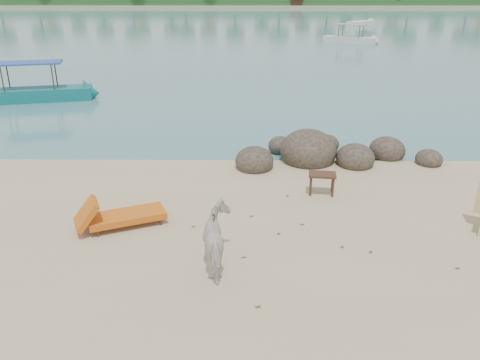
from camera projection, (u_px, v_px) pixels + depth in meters
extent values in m
plane|color=#3B7177|center=(248.00, 16.00, 92.44)|extent=(400.00, 400.00, 0.00)
cube|color=tan|center=(247.00, 3.00, 166.41)|extent=(420.00, 90.00, 1.40)
cube|color=#1E4C1E|center=(247.00, 0.00, 133.33)|extent=(420.00, 18.00, 2.40)
ellipsoid|color=#312720|center=(254.00, 162.00, 14.10)|extent=(1.16, 1.28, 0.87)
ellipsoid|color=#312720|center=(308.00, 151.00, 14.69)|extent=(1.76, 1.94, 1.32)
ellipsoid|color=#312720|center=(355.00, 159.00, 14.35)|extent=(1.17, 1.29, 0.88)
ellipsoid|color=#312720|center=(387.00, 151.00, 15.08)|extent=(1.13, 1.25, 0.85)
ellipsoid|color=#312720|center=(429.00, 160.00, 14.44)|extent=(0.81, 0.89, 0.61)
ellipsoid|color=#312720|center=(280.00, 146.00, 15.69)|extent=(0.82, 0.90, 0.61)
ellipsoid|color=#312720|center=(327.00, 145.00, 15.86)|extent=(0.81, 0.89, 0.61)
imported|color=beige|center=(220.00, 241.00, 8.91)|extent=(0.88, 1.50, 1.19)
plane|color=brown|center=(302.00, 226.00, 10.75)|extent=(0.12, 0.12, 0.00)
plane|color=brown|center=(342.00, 248.00, 9.81)|extent=(0.14, 0.14, 0.00)
plane|color=brown|center=(258.00, 308.00, 7.98)|extent=(0.13, 0.13, 0.00)
plane|color=brown|center=(279.00, 235.00, 10.35)|extent=(0.14, 0.14, 0.00)
plane|color=brown|center=(370.00, 253.00, 9.63)|extent=(0.14, 0.14, 0.00)
plane|color=brown|center=(193.00, 228.00, 10.66)|extent=(0.14, 0.14, 0.00)
plane|color=brown|center=(252.00, 217.00, 11.14)|extent=(0.14, 0.14, 0.00)
plane|color=brown|center=(136.00, 217.00, 11.17)|extent=(0.14, 0.14, 0.00)
plane|color=brown|center=(287.00, 197.00, 12.23)|extent=(0.13, 0.13, 0.00)
plane|color=brown|center=(244.00, 259.00, 9.44)|extent=(0.13, 0.13, 0.00)
plane|color=brown|center=(457.00, 270.00, 9.07)|extent=(0.13, 0.13, 0.00)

